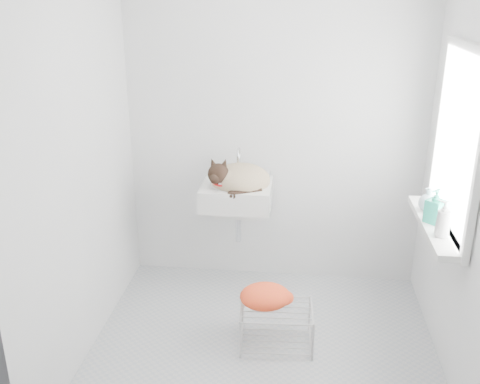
# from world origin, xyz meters

# --- Properties ---
(floor) EXTENTS (2.20, 2.00, 0.02)m
(floor) POSITION_xyz_m (0.00, 0.00, 0.00)
(floor) COLOR #B0B0B0
(floor) RESTS_ON ground
(back_wall) EXTENTS (2.20, 0.02, 2.50)m
(back_wall) POSITION_xyz_m (0.00, 1.00, 1.25)
(back_wall) COLOR white
(back_wall) RESTS_ON ground
(right_wall) EXTENTS (0.02, 2.00, 2.50)m
(right_wall) POSITION_xyz_m (1.10, 0.00, 1.25)
(right_wall) COLOR white
(right_wall) RESTS_ON ground
(left_wall) EXTENTS (0.02, 2.00, 2.50)m
(left_wall) POSITION_xyz_m (-1.10, 0.00, 1.25)
(left_wall) COLOR white
(left_wall) RESTS_ON ground
(window_glass) EXTENTS (0.01, 0.80, 1.00)m
(window_glass) POSITION_xyz_m (1.09, 0.20, 1.35)
(window_glass) COLOR white
(window_glass) RESTS_ON right_wall
(window_frame) EXTENTS (0.04, 0.90, 1.10)m
(window_frame) POSITION_xyz_m (1.07, 0.20, 1.35)
(window_frame) COLOR white
(window_frame) RESTS_ON right_wall
(windowsill) EXTENTS (0.16, 0.88, 0.04)m
(windowsill) POSITION_xyz_m (1.01, 0.20, 0.83)
(windowsill) COLOR white
(windowsill) RESTS_ON right_wall
(sink) EXTENTS (0.50, 0.44, 0.20)m
(sink) POSITION_xyz_m (-0.25, 0.74, 0.85)
(sink) COLOR white
(sink) RESTS_ON back_wall
(faucet) EXTENTS (0.18, 0.13, 0.18)m
(faucet) POSITION_xyz_m (-0.25, 0.92, 0.99)
(faucet) COLOR silver
(faucet) RESTS_ON sink
(cat) EXTENTS (0.48, 0.42, 0.28)m
(cat) POSITION_xyz_m (-0.24, 0.72, 0.89)
(cat) COLOR tan
(cat) RESTS_ON sink
(wire_rack) EXTENTS (0.46, 0.34, 0.27)m
(wire_rack) POSITION_xyz_m (0.08, 0.06, 0.15)
(wire_rack) COLOR beige
(wire_rack) RESTS_ON floor
(towel) EXTENTS (0.36, 0.28, 0.13)m
(towel) POSITION_xyz_m (0.00, 0.09, 0.30)
(towel) COLOR orange
(towel) RESTS_ON wire_rack
(bottle_a) EXTENTS (0.09, 0.09, 0.18)m
(bottle_a) POSITION_xyz_m (1.00, 0.00, 0.85)
(bottle_a) COLOR silver
(bottle_a) RESTS_ON windowsill
(bottle_b) EXTENTS (0.14, 0.14, 0.21)m
(bottle_b) POSITION_xyz_m (1.00, 0.20, 0.85)
(bottle_b) COLOR teal
(bottle_b) RESTS_ON windowsill
(bottle_c) EXTENTS (0.14, 0.14, 0.15)m
(bottle_c) POSITION_xyz_m (1.00, 0.39, 0.85)
(bottle_c) COLOR silver
(bottle_c) RESTS_ON windowsill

